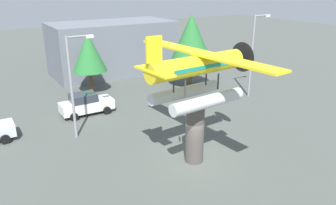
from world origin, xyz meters
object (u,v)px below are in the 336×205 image
car_mid_white (86,104)px  tree_east (89,53)px  streetlight_secondary (254,50)px  display_pedestal (195,132)px  storefront_building (113,48)px  streetlight_primary (74,80)px  floatplane_monument (198,74)px  tree_center_back (191,40)px

car_mid_white → tree_east: (2.26, 5.13, 3.08)m
streetlight_secondary → display_pedestal: bearing=-148.6°
streetlight_secondary → storefront_building: (-7.58, 14.84, -1.42)m
streetlight_primary → storefront_building: (9.02, 15.07, -1.17)m
display_pedestal → car_mid_white: 11.23m
floatplane_monument → car_mid_white: floatplane_monument is taller
storefront_building → display_pedestal: bearing=-100.7°
display_pedestal → floatplane_monument: 3.55m
storefront_building → tree_center_back: tree_center_back is taller
display_pedestal → car_mid_white: bearing=105.8°
floatplane_monument → streetlight_primary: floatplane_monument is taller
display_pedestal → storefront_building: storefront_building is taller
tree_center_back → floatplane_monument: bearing=-124.0°
car_mid_white → tree_center_back: (11.76, 1.96, 3.90)m
streetlight_primary → storefront_building: 17.60m
car_mid_white → streetlight_primary: size_ratio=0.60×
tree_center_back → car_mid_white: bearing=-170.5°
tree_center_back → streetlight_primary: bearing=-156.9°
tree_east → storefront_building: bearing=51.0°
streetlight_secondary → tree_center_back: size_ratio=1.02×
floatplane_monument → tree_center_back: size_ratio=1.42×
streetlight_primary → display_pedestal: bearing=-54.9°
display_pedestal → tree_east: tree_east is taller
floatplane_monument → car_mid_white: size_ratio=2.49×
car_mid_white → streetlight_primary: (-1.82, -3.83, 3.24)m
display_pedestal → tree_east: bearing=92.9°
streetlight_secondary → storefront_building: streetlight_secondary is taller
car_mid_white → streetlight_primary: bearing=-115.4°
storefront_building → car_mid_white: bearing=-122.6°
car_mid_white → tree_center_back: tree_center_back is taller
display_pedestal → streetlight_secondary: (11.73, 7.16, 2.50)m
display_pedestal → tree_east: size_ratio=0.65×
streetlight_secondary → car_mid_white: bearing=166.3°
floatplane_monument → streetlight_secondary: (11.60, 7.15, -1.04)m
display_pedestal → floatplane_monument: size_ratio=0.36×
streetlight_secondary → storefront_building: bearing=117.1°
car_mid_white → streetlight_primary: 5.34m
display_pedestal → floatplane_monument: (0.13, 0.01, 3.54)m
streetlight_primary → tree_east: bearing=65.5°
storefront_building → streetlight_secondary: bearing=-62.9°
tree_east → tree_center_back: 10.05m
floatplane_monument → tree_east: floatplane_monument is taller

